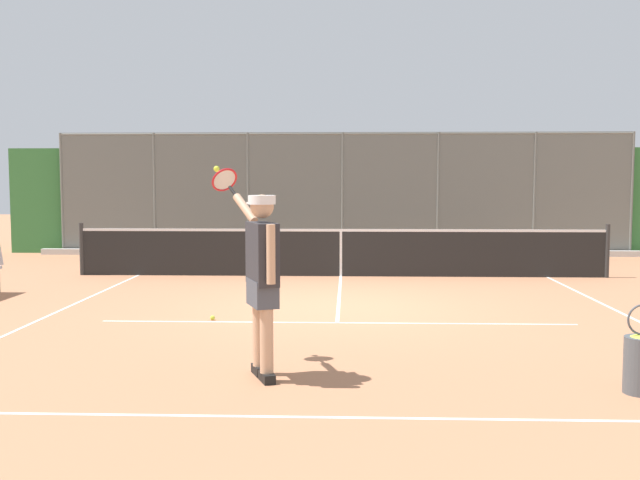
# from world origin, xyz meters

# --- Properties ---
(ground_plane) EXTENTS (60.00, 60.00, 0.00)m
(ground_plane) POSITION_xyz_m (0.00, 0.00, 0.00)
(ground_plane) COLOR #B27551
(court_line_markings) EXTENTS (8.35, 8.86, 0.01)m
(court_line_markings) POSITION_xyz_m (0.00, 1.59, 0.00)
(court_line_markings) COLOR white
(court_line_markings) RESTS_ON ground
(fence_backdrop) EXTENTS (17.81, 1.37, 3.18)m
(fence_backdrop) POSITION_xyz_m (-0.00, -8.53, 1.39)
(fence_backdrop) COLOR slate
(fence_backdrop) RESTS_ON ground
(tennis_net) EXTENTS (10.73, 0.09, 1.07)m
(tennis_net) POSITION_xyz_m (0.00, -3.63, 0.49)
(tennis_net) COLOR #2D2D2D
(tennis_net) RESTS_ON ground
(tennis_player) EXTENTS (0.86, 1.28, 2.10)m
(tennis_player) POSITION_xyz_m (0.70, 4.02, 1.08)
(tennis_player) COLOR black
(tennis_player) RESTS_ON ground
(tennis_ball_near_net) EXTENTS (0.07, 0.07, 0.07)m
(tennis_ball_near_net) POSITION_xyz_m (1.74, 1.10, 0.03)
(tennis_ball_near_net) COLOR #C1D138
(tennis_ball_near_net) RESTS_ON ground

